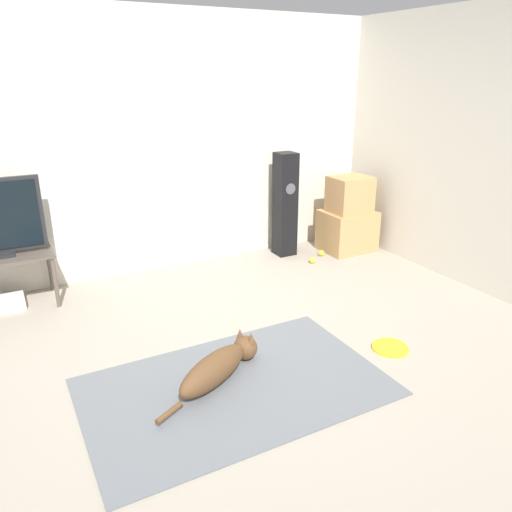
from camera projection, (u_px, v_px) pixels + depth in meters
name	position (u px, v px, depth m)	size (l,w,h in m)	color
ground_plane	(241.00, 362.00, 3.59)	(12.00, 12.00, 0.00)	#9E9384
wall_back	(144.00, 147.00, 4.89)	(8.00, 0.06, 2.55)	beige
wall_right	(508.00, 157.00, 4.30)	(0.06, 8.00, 2.55)	beige
area_rug	(236.00, 387.00, 3.31)	(1.96, 1.23, 0.01)	slate
dog	(219.00, 366.00, 3.34)	(0.89, 0.54, 0.23)	brown
frisbee	(390.00, 347.00, 3.76)	(0.27, 0.27, 0.03)	yellow
cardboard_box_lower	(347.00, 231.00, 5.78)	(0.57, 0.47, 0.47)	tan
cardboard_box_upper	(350.00, 194.00, 5.61)	(0.44, 0.36, 0.40)	tan
floor_speaker	(285.00, 205.00, 5.54)	(0.21, 0.22, 1.15)	black
tennis_ball_by_boxes	(321.00, 253.00, 5.66)	(0.07, 0.07, 0.07)	#C6E033
tennis_ball_near_speaker	(312.00, 260.00, 5.44)	(0.07, 0.07, 0.07)	#C6E033
game_console	(3.00, 304.00, 4.40)	(0.35, 0.25, 0.09)	white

